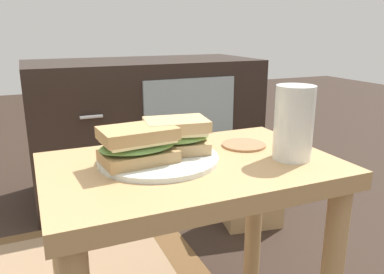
# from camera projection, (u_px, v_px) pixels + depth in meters

# --- Properties ---
(side_table) EXTENTS (0.56, 0.36, 0.46)m
(side_table) POSITION_uv_depth(u_px,v_px,m) (191.00, 205.00, 0.77)
(side_table) COLOR tan
(side_table) RESTS_ON ground
(tv_cabinet) EXTENTS (0.96, 0.46, 0.58)m
(tv_cabinet) POSITION_uv_depth(u_px,v_px,m) (146.00, 127.00, 1.70)
(tv_cabinet) COLOR black
(tv_cabinet) RESTS_ON ground
(plate) EXTENTS (0.24, 0.24, 0.01)m
(plate) POSITION_uv_depth(u_px,v_px,m) (158.00, 159.00, 0.75)
(plate) COLOR silver
(plate) RESTS_ON side_table
(sandwich_front) EXTENTS (0.15, 0.11, 0.07)m
(sandwich_front) POSITION_uv_depth(u_px,v_px,m) (138.00, 145.00, 0.71)
(sandwich_front) COLOR tan
(sandwich_front) RESTS_ON plate
(sandwich_back) EXTENTS (0.15, 0.11, 0.07)m
(sandwich_back) POSITION_uv_depth(u_px,v_px,m) (176.00, 135.00, 0.77)
(sandwich_back) COLOR tan
(sandwich_back) RESTS_ON plate
(beer_glass) EXTENTS (0.08, 0.08, 0.15)m
(beer_glass) POSITION_uv_depth(u_px,v_px,m) (294.00, 124.00, 0.75)
(beer_glass) COLOR silver
(beer_glass) RESTS_ON side_table
(coaster) EXTENTS (0.10, 0.10, 0.01)m
(coaster) POSITION_uv_depth(u_px,v_px,m) (244.00, 145.00, 0.85)
(coaster) COLOR #996B47
(coaster) RESTS_ON side_table
(paper_bag) EXTENTS (0.23, 0.18, 0.33)m
(paper_bag) POSITION_uv_depth(u_px,v_px,m) (252.00, 183.00, 1.42)
(paper_bag) COLOR tan
(paper_bag) RESTS_ON ground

